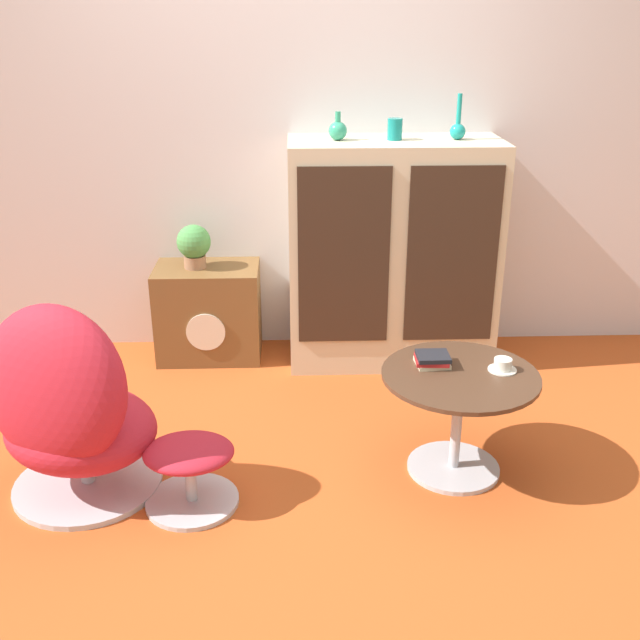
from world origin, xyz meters
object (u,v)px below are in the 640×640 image
vase_leftmost (338,130)px  potted_plant (194,244)px  sideboard (392,254)px  teacup (503,366)px  book_stack (432,360)px  ottoman (190,464)px  egg_chair (68,411)px  tv_console (209,312)px  vase_inner_right (458,128)px  vase_inner_left (395,129)px  coffee_table (458,405)px

vase_leftmost → potted_plant: (-0.77, 0.05, -0.60)m
sideboard → teacup: sideboard is taller
book_stack → ottoman: bearing=-164.2°
egg_chair → ottoman: bearing=-10.1°
tv_console → ottoman: tv_console is taller
egg_chair → potted_plant: 1.38m
tv_console → vase_inner_right: 1.65m
tv_console → teacup: size_ratio=4.85×
tv_console → potted_plant: 0.40m
egg_chair → teacup: size_ratio=7.29×
ottoman → vase_inner_right: bearing=47.0°
ottoman → tv_console: bearing=92.5°
teacup → book_stack: 0.28m
vase_inner_right → tv_console: bearing=177.8°
vase_inner_left → potted_plant: 1.22m
coffee_table → vase_leftmost: size_ratio=4.53×
vase_inner_right → book_stack: bearing=-104.3°
egg_chair → vase_leftmost: 1.89m
coffee_table → vase_inner_right: bearing=81.6°
ottoman → book_stack: bearing=15.8°
vase_leftmost → coffee_table: bearing=-69.1°
vase_leftmost → vase_inner_right: (0.61, 0.00, 0.01)m
coffee_table → book_stack: book_stack is taller
coffee_table → teacup: (0.17, 0.02, 0.16)m
vase_inner_left → teacup: (0.33, -1.13, -0.78)m
egg_chair → ottoman: egg_chair is taller
egg_chair → vase_inner_right: bearing=36.3°
ottoman → egg_chair: bearing=169.9°
potted_plant → vase_inner_left: bearing=-2.8°
egg_chair → coffee_table: size_ratio=1.33×
egg_chair → book_stack: bearing=7.7°
sideboard → vase_inner_left: size_ratio=11.33×
ottoman → vase_inner_right: 2.13m
sideboard → tv_console: sideboard is taller
vase_inner_left → potted_plant: (-1.05, 0.05, -0.61)m
vase_leftmost → vase_inner_right: vase_inner_right is taller
ottoman → book_stack: 1.06m
ottoman → vase_leftmost: 1.84m
vase_inner_right → book_stack: (-0.27, -1.07, -0.78)m
vase_leftmost → ottoman: bearing=-115.7°
teacup → book_stack: (-0.28, 0.06, 0.01)m
egg_chair → ottoman: (0.46, -0.08, -0.20)m
tv_console → sideboard: bearing=-3.1°
ottoman → coffee_table: size_ratio=0.58×
vase_leftmost → book_stack: bearing=-72.6°
tv_console → coffee_table: (1.15, -1.20, 0.05)m
sideboard → egg_chair: bearing=-138.2°
coffee_table → book_stack: 0.21m
potted_plant → egg_chair: bearing=-104.7°
tv_console → potted_plant: (-0.06, 0.00, 0.39)m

